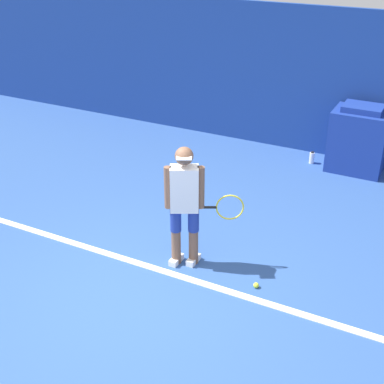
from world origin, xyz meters
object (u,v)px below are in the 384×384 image
covered_chair (358,139)px  tennis_ball (256,285)px  tennis_player (186,202)px  water_bottle (312,158)px

covered_chair → tennis_ball: bearing=-94.5°
tennis_player → water_bottle: 3.90m
tennis_ball → water_bottle: 3.88m
tennis_ball → tennis_player: bearing=175.4°
covered_chair → water_bottle: covered_chair is taller
covered_chair → water_bottle: (-0.74, -0.09, -0.46)m
tennis_ball → covered_chair: covered_chair is taller
tennis_ball → covered_chair: size_ratio=0.06×
tennis_player → tennis_ball: 1.31m
tennis_player → tennis_ball: tennis_player is taller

